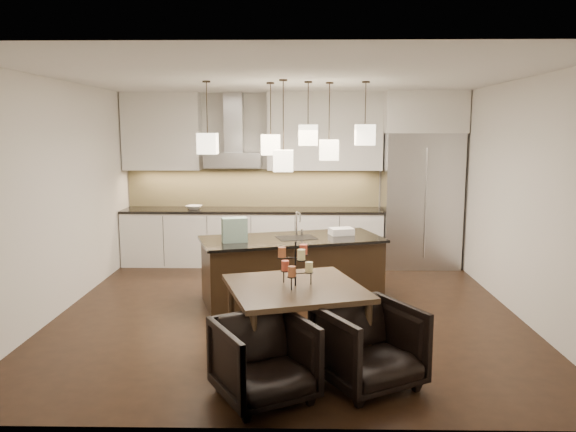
{
  "coord_description": "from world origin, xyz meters",
  "views": [
    {
      "loc": [
        0.12,
        -6.64,
        2.21
      ],
      "look_at": [
        0.0,
        0.2,
        1.15
      ],
      "focal_mm": 35.0,
      "sensor_mm": 36.0,
      "label": 1
    }
  ],
  "objects_px": {
    "refrigerator": "(420,200)",
    "armchair_right": "(369,346)",
    "island_body": "(292,270)",
    "armchair_left": "(264,360)",
    "dining_table": "(295,322)"
  },
  "relations": [
    {
      "from": "armchair_left",
      "to": "dining_table",
      "type": "bearing_deg",
      "value": 44.26
    },
    {
      "from": "island_body",
      "to": "armchair_right",
      "type": "xyz_separation_m",
      "value": [
        0.69,
        -2.48,
        -0.03
      ]
    },
    {
      "from": "refrigerator",
      "to": "dining_table",
      "type": "height_order",
      "value": "refrigerator"
    },
    {
      "from": "armchair_left",
      "to": "refrigerator",
      "type": "bearing_deg",
      "value": 35.13
    },
    {
      "from": "armchair_left",
      "to": "armchair_right",
      "type": "distance_m",
      "value": 0.93
    },
    {
      "from": "armchair_right",
      "to": "refrigerator",
      "type": "bearing_deg",
      "value": 43.44
    },
    {
      "from": "island_body",
      "to": "dining_table",
      "type": "distance_m",
      "value": 1.91
    },
    {
      "from": "refrigerator",
      "to": "armchair_right",
      "type": "xyz_separation_m",
      "value": [
        -1.36,
        -4.4,
        -0.72
      ]
    },
    {
      "from": "dining_table",
      "to": "armchair_left",
      "type": "height_order",
      "value": "dining_table"
    },
    {
      "from": "armchair_right",
      "to": "armchair_left",
      "type": "bearing_deg",
      "value": 167.38
    },
    {
      "from": "island_body",
      "to": "armchair_right",
      "type": "distance_m",
      "value": 2.58
    },
    {
      "from": "armchair_right",
      "to": "dining_table",
      "type": "bearing_deg",
      "value": 108.8
    },
    {
      "from": "refrigerator",
      "to": "armchair_right",
      "type": "bearing_deg",
      "value": -107.21
    },
    {
      "from": "refrigerator",
      "to": "island_body",
      "type": "relative_size",
      "value": 0.96
    },
    {
      "from": "dining_table",
      "to": "island_body",
      "type": "bearing_deg",
      "value": 74.94
    }
  ]
}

